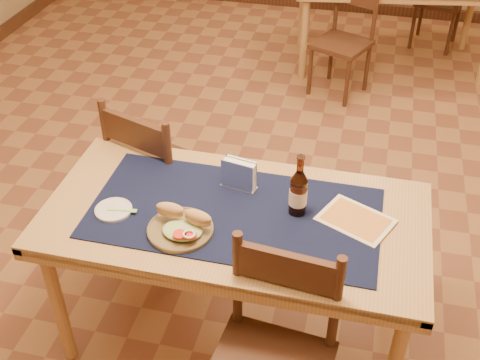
% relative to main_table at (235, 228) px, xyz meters
% --- Properties ---
extents(main_table, '(1.60, 0.80, 0.75)m').
position_rel_main_table_xyz_m(main_table, '(0.00, 0.00, 0.00)').
color(main_table, tan).
rests_on(main_table, ground).
extents(placemat, '(1.20, 0.60, 0.01)m').
position_rel_main_table_xyz_m(placemat, '(0.00, 0.00, 0.09)').
color(placemat, '#0E1134').
rests_on(placemat, main_table).
extents(baseboard, '(6.00, 7.00, 0.10)m').
position_rel_main_table_xyz_m(baseboard, '(0.00, 0.80, -0.62)').
color(baseboard, '#412617').
rests_on(baseboard, ground).
extents(chair_main_far, '(0.57, 0.57, 0.97)m').
position_rel_main_table_xyz_m(chair_main_far, '(-0.51, 0.49, -0.16)').
color(chair_main_far, '#412617').
rests_on(chair_main_far, ground).
extents(chair_back_near, '(0.50, 0.50, 0.83)m').
position_rel_main_table_xyz_m(chair_back_near, '(0.24, 2.56, -0.24)').
color(chair_back_near, '#412617').
rests_on(chair_back_near, ground).
extents(chair_back_far, '(0.46, 0.46, 0.83)m').
position_rel_main_table_xyz_m(chair_back_far, '(0.98, 3.58, -0.24)').
color(chair_back_far, '#412617').
rests_on(chair_back_far, ground).
extents(sandwich_plate, '(0.27, 0.27, 0.10)m').
position_rel_main_table_xyz_m(sandwich_plate, '(-0.18, -0.16, 0.12)').
color(sandwich_plate, brown).
rests_on(sandwich_plate, placemat).
extents(side_plate, '(0.16, 0.16, 0.01)m').
position_rel_main_table_xyz_m(side_plate, '(-0.49, -0.11, 0.10)').
color(side_plate, silver).
rests_on(side_plate, placemat).
extents(fork, '(0.12, 0.03, 0.00)m').
position_rel_main_table_xyz_m(fork, '(-0.44, -0.11, 0.10)').
color(fork, '#8BD374').
rests_on(fork, side_plate).
extents(beer_bottle, '(0.07, 0.07, 0.28)m').
position_rel_main_table_xyz_m(beer_bottle, '(0.25, 0.06, 0.19)').
color(beer_bottle, '#49200D').
rests_on(beer_bottle, placemat).
extents(napkin_holder, '(0.17, 0.09, 0.14)m').
position_rel_main_table_xyz_m(napkin_holder, '(-0.02, 0.17, 0.15)').
color(napkin_holder, white).
rests_on(napkin_holder, placemat).
extents(menu_card, '(0.34, 0.31, 0.01)m').
position_rel_main_table_xyz_m(menu_card, '(0.50, 0.07, 0.09)').
color(menu_card, beige).
rests_on(menu_card, placemat).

